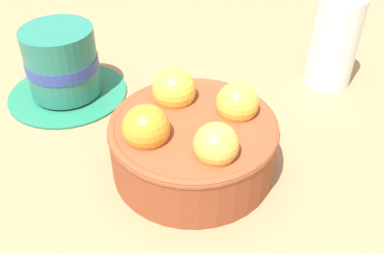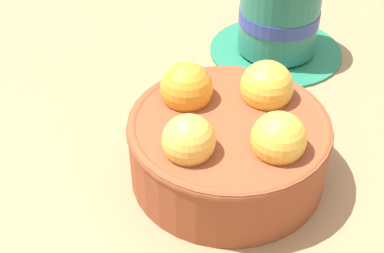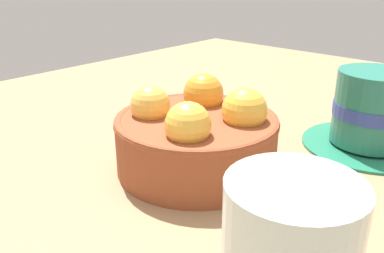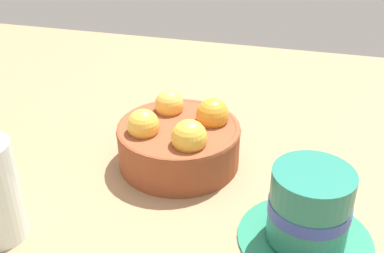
{
  "view_description": "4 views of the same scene",
  "coord_description": "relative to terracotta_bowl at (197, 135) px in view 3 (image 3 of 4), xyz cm",
  "views": [
    {
      "loc": [
        -4.51,
        33.15,
        31.65
      ],
      "look_at": [
        -0.13,
        1.86,
        6.81
      ],
      "focal_mm": 41.35,
      "sensor_mm": 36.0,
      "label": 1
    },
    {
      "loc": [
        -33.49,
        11.62,
        34.04
      ],
      "look_at": [
        -0.18,
        3.13,
        6.02
      ],
      "focal_mm": 53.09,
      "sensor_mm": 36.0,
      "label": 2
    },
    {
      "loc": [
        -29.03,
        -25.74,
        20.16
      ],
      "look_at": [
        -0.14,
        0.48,
        4.61
      ],
      "focal_mm": 38.68,
      "sensor_mm": 36.0,
      "label": 3
    },
    {
      "loc": [
        15.83,
        -52.62,
        36.79
      ],
      "look_at": [
        1.22,
        2.31,
        4.61
      ],
      "focal_mm": 44.62,
      "sensor_mm": 36.0,
      "label": 4
    }
  ],
  "objects": [
    {
      "name": "ground_plane",
      "position": [
        -0.05,
        0.03,
        -5.76
      ],
      "size": [
        126.55,
        97.86,
        4.01
      ],
      "primitive_type": "cube",
      "color": "#997551"
    },
    {
      "name": "terracotta_bowl",
      "position": [
        0.0,
        0.0,
        0.0
      ],
      "size": [
        16.59,
        16.59,
        8.96
      ],
      "color": "brown",
      "rests_on": "ground_plane"
    },
    {
      "name": "coffee_cup",
      "position": [
        17.61,
        -11.13,
        0.34
      ],
      "size": [
        14.82,
        14.82,
        9.0
      ],
      "color": "#227656",
      "rests_on": "ground_plane"
    }
  ]
}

